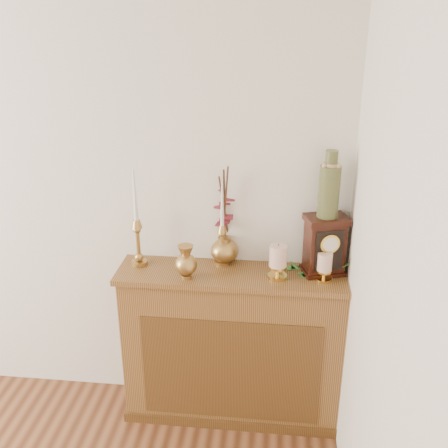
# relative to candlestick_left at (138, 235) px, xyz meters

# --- Properties ---
(console_shelf) EXTENTS (1.24, 0.34, 0.93)m
(console_shelf) POSITION_rel_candlestick_left_xyz_m (0.52, -0.04, -0.67)
(console_shelf) COLOR brown
(console_shelf) RESTS_ON ground
(candlestick_left) EXTENTS (0.09, 0.09, 0.54)m
(candlestick_left) POSITION_rel_candlestick_left_xyz_m (0.00, 0.00, 0.00)
(candlestick_left) COLOR #B08A46
(candlestick_left) RESTS_ON console_shelf
(candlestick_center) EXTENTS (0.08, 0.08, 0.47)m
(candlestick_center) POSITION_rel_candlestick_left_xyz_m (0.45, 0.05, -0.02)
(candlestick_center) COLOR #B08A46
(candlestick_center) RESTS_ON console_shelf
(bud_vase) EXTENTS (0.11, 0.11, 0.18)m
(bud_vase) POSITION_rel_candlestick_left_xyz_m (0.28, -0.13, -0.08)
(bud_vase) COLOR #B08A46
(bud_vase) RESTS_ON console_shelf
(ginger_jar) EXTENTS (0.23, 0.25, 0.56)m
(ginger_jar) POSITION_rel_candlestick_left_xyz_m (0.46, 0.12, 0.08)
(ginger_jar) COLOR #B08A46
(ginger_jar) RESTS_ON console_shelf
(pillar_candle_left) EXTENTS (0.10, 0.10, 0.20)m
(pillar_candle_left) POSITION_rel_candlestick_left_xyz_m (0.75, -0.07, -0.07)
(pillar_candle_left) COLOR gold
(pillar_candle_left) RESTS_ON console_shelf
(pillar_candle_right) EXTENTS (0.08, 0.08, 0.16)m
(pillar_candle_right) POSITION_rel_candlestick_left_xyz_m (0.99, -0.07, -0.09)
(pillar_candle_right) COLOR gold
(pillar_candle_right) RESTS_ON console_shelf
(ivy_garland) EXTENTS (0.43, 0.20, 0.08)m
(ivy_garland) POSITION_rel_candlestick_left_xyz_m (0.93, -0.02, -0.16)
(ivy_garland) COLOR #36752C
(ivy_garland) RESTS_ON console_shelf
(mantel_clock) EXTENTS (0.25, 0.20, 0.32)m
(mantel_clock) POSITION_rel_candlestick_left_xyz_m (0.99, 0.01, -0.02)
(mantel_clock) COLOR black
(mantel_clock) RESTS_ON console_shelf
(ceramic_vase) EXTENTS (0.11, 0.11, 0.34)m
(ceramic_vase) POSITION_rel_candlestick_left_xyz_m (0.99, 0.02, 0.30)
(ceramic_vase) COLOR black
(ceramic_vase) RESTS_ON mantel_clock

